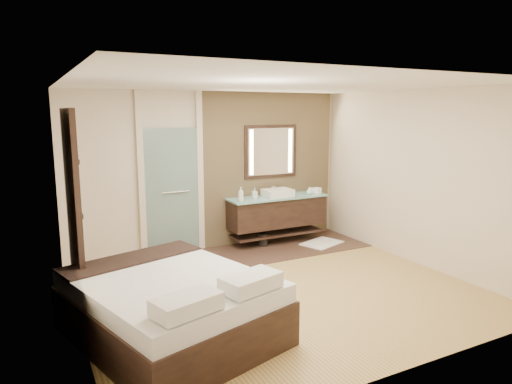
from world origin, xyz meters
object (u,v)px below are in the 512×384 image
vanity (277,212)px  bed (171,306)px  mirror_unit (271,151)px  waste_bin (263,240)px

vanity → bed: (-2.75, -2.54, -0.24)m
mirror_unit → waste_bin: (-0.32, -0.31, -1.54)m
bed → vanity: bearing=26.8°
vanity → waste_bin: vanity is taller
bed → waste_bin: (2.43, 2.47, -0.22)m
vanity → mirror_unit: mirror_unit is taller
vanity → bed: 3.75m
vanity → waste_bin: size_ratio=8.08×
bed → waste_bin: bed is taller
mirror_unit → bed: bearing=-134.7°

